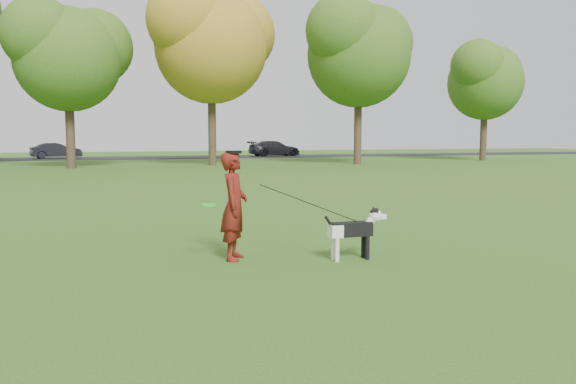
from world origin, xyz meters
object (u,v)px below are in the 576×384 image
object	(u,v)px
car_mid	(56,151)
man	(234,206)
car_right	(275,148)
dog	(355,228)

from	to	relation	value
car_mid	man	bearing A→B (deg)	173.14
man	car_mid	world-z (taller)	man
man	car_mid	distance (m)	40.03
car_mid	car_right	bearing A→B (deg)	-104.29
dog	car_right	world-z (taller)	car_right
man	car_right	size ratio (longest dim) A/B	0.33
man	car_mid	size ratio (longest dim) A/B	0.41
dog	car_mid	size ratio (longest dim) A/B	0.26
man	car_mid	bearing A→B (deg)	31.01
car_mid	car_right	size ratio (longest dim) A/B	0.81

